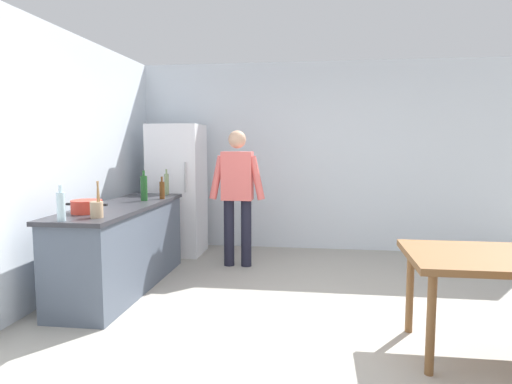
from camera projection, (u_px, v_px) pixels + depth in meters
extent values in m
plane|color=#9E998E|center=(310.00, 329.00, 3.78)|extent=(14.00, 14.00, 0.00)
cube|color=silver|center=(315.00, 157.00, 6.59)|extent=(6.40, 0.12, 2.70)
cube|color=silver|center=(30.00, 164.00, 4.19)|extent=(0.12, 5.60, 2.70)
cube|color=#4C5666|center=(123.00, 249.00, 4.79)|extent=(0.60, 2.12, 0.86)
cube|color=#2D2D33|center=(121.00, 207.00, 4.75)|extent=(0.64, 2.20, 0.04)
cube|color=white|center=(177.00, 190.00, 6.31)|extent=(0.70, 0.64, 1.80)
cylinder|color=#B2B2B7|center=(185.00, 177.00, 5.92)|extent=(0.02, 0.02, 0.40)
cylinder|color=#1E1E2D|center=(229.00, 233.00, 5.70)|extent=(0.13, 0.13, 0.84)
cylinder|color=#1E1E2D|center=(246.00, 233.00, 5.67)|extent=(0.13, 0.13, 0.84)
cube|color=#E56660|center=(237.00, 176.00, 5.61)|extent=(0.38, 0.22, 0.60)
sphere|color=tan|center=(237.00, 139.00, 5.56)|extent=(0.22, 0.22, 0.22)
cylinder|color=#E56660|center=(217.00, 178.00, 5.61)|extent=(0.20, 0.09, 0.55)
cylinder|color=#E56660|center=(257.00, 178.00, 5.54)|extent=(0.20, 0.09, 0.55)
cube|color=brown|center=(509.00, 259.00, 3.22)|extent=(1.40, 0.90, 0.05)
cylinder|color=brown|center=(431.00, 324.00, 2.99)|extent=(0.06, 0.06, 0.70)
cylinder|color=brown|center=(410.00, 290.00, 3.68)|extent=(0.06, 0.06, 0.70)
cylinder|color=red|center=(87.00, 207.00, 4.18)|extent=(0.28, 0.28, 0.12)
cube|color=black|center=(69.00, 204.00, 4.20)|extent=(0.06, 0.03, 0.02)
cube|color=black|center=(104.00, 205.00, 4.15)|extent=(0.06, 0.03, 0.02)
cylinder|color=tan|center=(97.00, 210.00, 3.91)|extent=(0.11, 0.11, 0.14)
cylinder|color=olive|center=(98.00, 194.00, 3.90)|extent=(0.02, 0.05, 0.22)
cylinder|color=olive|center=(98.00, 194.00, 3.88)|extent=(0.02, 0.04, 0.22)
cylinder|color=#5B3314|center=(162.00, 190.00, 5.24)|extent=(0.06, 0.06, 0.20)
cylinder|color=#5B3314|center=(162.00, 179.00, 5.23)|extent=(0.02, 0.02, 0.06)
cylinder|color=#1E5123|center=(144.00, 188.00, 5.07)|extent=(0.08, 0.08, 0.28)
cylinder|color=#1E5123|center=(144.00, 173.00, 5.05)|extent=(0.03, 0.03, 0.06)
cylinder|color=silver|center=(61.00, 207.00, 3.73)|extent=(0.07, 0.07, 0.24)
cylinder|color=silver|center=(60.00, 189.00, 3.71)|extent=(0.03, 0.03, 0.06)
cylinder|color=gray|center=(167.00, 184.00, 5.68)|extent=(0.06, 0.06, 0.26)
cylinder|color=gray|center=(166.00, 172.00, 5.66)|extent=(0.02, 0.02, 0.06)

